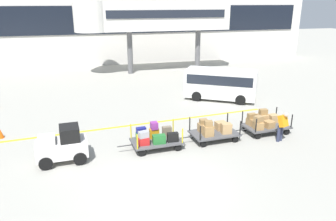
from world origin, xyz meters
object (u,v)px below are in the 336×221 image
object	(u,v)px
baggage_handler	(282,125)
baggage_tug	(63,145)
baggage_cart_lead	(155,138)
baggage_cart_middle	(214,130)
baggage_cart_tail	(264,123)
safety_cone_far	(0,133)
shuttle_van	(221,82)

from	to	relation	value
baggage_handler	baggage_tug	bearing A→B (deg)	176.17
baggage_cart_lead	baggage_handler	xyz separation A→B (m)	(6.14, -0.89, 0.32)
baggage_tug	baggage_cart_middle	world-z (taller)	baggage_tug
baggage_cart_tail	safety_cone_far	bearing A→B (deg)	167.46
baggage_cart_tail	shuttle_van	xyz separation A→B (m)	(0.36, 6.22, 0.68)
baggage_cart_lead	baggage_cart_middle	xyz separation A→B (m)	(3.03, 0.17, -0.01)
baggage_handler	safety_cone_far	xyz separation A→B (m)	(-13.40, 4.21, -0.59)
shuttle_van	baggage_tug	bearing A→B (deg)	-146.72
baggage_cart_lead	baggage_cart_tail	xyz separation A→B (m)	(5.92, 0.38, 0.01)
safety_cone_far	baggage_cart_lead	bearing A→B (deg)	-24.52
shuttle_van	safety_cone_far	bearing A→B (deg)	-166.34
baggage_cart_tail	shuttle_van	distance (m)	6.27
shuttle_van	baggage_cart_middle	bearing A→B (deg)	-116.80
baggage_tug	baggage_cart_lead	bearing A→B (deg)	2.93
baggage_cart_tail	shuttle_van	world-z (taller)	shuttle_van
baggage_handler	safety_cone_far	world-z (taller)	baggage_handler
baggage_cart_tail	baggage_tug	bearing A→B (deg)	-176.63
baggage_cart_lead	baggage_cart_tail	size ratio (longest dim) A/B	1.00
baggage_tug	baggage_cart_middle	bearing A→B (deg)	3.05
baggage_cart_middle	shuttle_van	distance (m)	7.24
baggage_cart_middle	shuttle_van	bearing A→B (deg)	63.20
baggage_cart_tail	safety_cone_far	size ratio (longest dim) A/B	5.52
baggage_tug	baggage_cart_lead	size ratio (longest dim) A/B	0.71
baggage_cart_middle	baggage_cart_lead	bearing A→B (deg)	-176.79
shuttle_van	baggage_handler	bearing A→B (deg)	-91.09
baggage_cart_tail	shuttle_van	bearing A→B (deg)	86.71
baggage_tug	baggage_handler	bearing A→B (deg)	-3.83
baggage_tug	baggage_cart_lead	world-z (taller)	baggage_tug
shuttle_van	baggage_cart_tail	bearing A→B (deg)	-93.29
baggage_handler	shuttle_van	xyz separation A→B (m)	(0.14, 7.50, 0.37)
baggage_cart_middle	baggage_cart_tail	xyz separation A→B (m)	(2.89, 0.21, 0.02)
baggage_cart_lead	shuttle_van	bearing A→B (deg)	46.43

